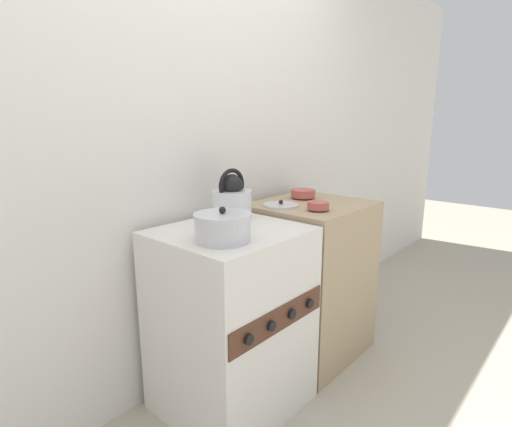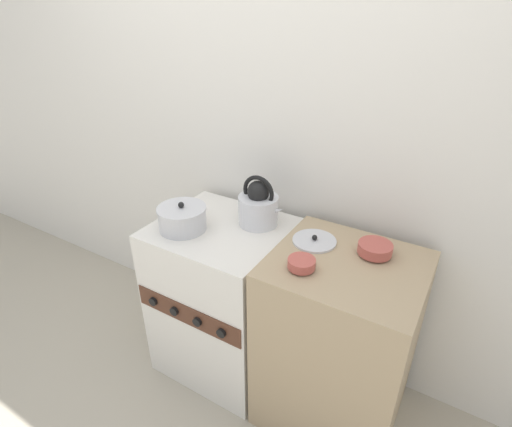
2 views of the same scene
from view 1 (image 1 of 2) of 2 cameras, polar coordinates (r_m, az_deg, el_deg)
name	(u,v)px [view 1 (image 1 of 2)]	position (r m, az deg, el deg)	size (l,w,h in m)	color
wall_back	(177,143)	(1.99, -11.26, 9.90)	(7.00, 0.06, 2.50)	silver
stove	(231,320)	(1.94, -3.54, -14.91)	(0.63, 0.60, 0.88)	silver
counter	(310,278)	(2.39, 7.66, -9.18)	(0.63, 0.56, 0.90)	tan
kettle	(232,200)	(1.94, -3.42, 1.91)	(0.24, 0.19, 0.25)	silver
cooking_pot	(223,227)	(1.60, -4.78, -1.96)	(0.23, 0.23, 0.14)	silver
enamel_bowl	(303,193)	(2.37, 6.75, 2.86)	(0.14, 0.14, 0.05)	#B75147
small_ceramic_bowl	(318,206)	(2.06, 8.86, 1.12)	(0.11, 0.11, 0.05)	#B75147
loose_pot_lid	(281,205)	(2.16, 3.57, 1.23)	(0.19, 0.19, 0.03)	silver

